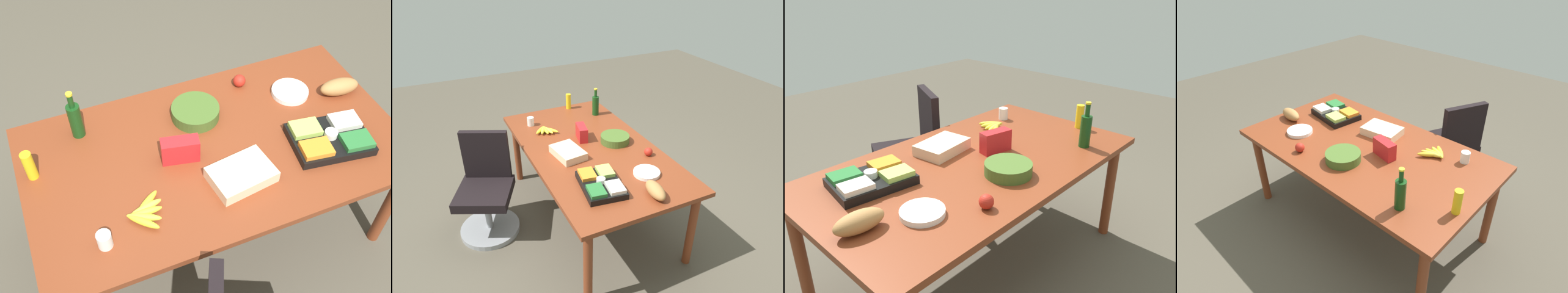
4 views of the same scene
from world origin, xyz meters
TOP-DOWN VIEW (x-y plane):
  - ground_plane at (0.00, 0.00)m, footprint 10.00×10.00m
  - conference_table at (0.00, 0.00)m, footprint 2.06×1.13m
  - office_chair at (-0.25, -0.96)m, footprint 0.64×0.64m
  - apple_red at (0.34, 0.41)m, footprint 0.08×0.08m
  - mustard_bottle at (-0.94, 0.17)m, footprint 0.06×0.06m
  - wine_bottle at (-0.66, 0.38)m, footprint 0.07×0.07m
  - paper_plate_stack at (0.59, 0.23)m, footprint 0.23×0.23m
  - salad_bowl at (-0.01, 0.26)m, footprint 0.30×0.30m
  - banana_bunch at (-0.48, -0.27)m, footprint 0.20×0.23m
  - paper_cup at (-0.70, -0.35)m, footprint 0.08×0.08m
  - veggie_tray at (0.59, -0.20)m, footprint 0.46×0.36m
  - sheet_cake at (0.04, -0.24)m, footprint 0.35×0.26m
  - chip_bag_red at (-0.20, -0.00)m, footprint 0.21×0.12m
  - bread_loaf at (0.86, 0.12)m, footprint 0.25×0.13m

SIDE VIEW (x-z plane):
  - ground_plane at x=0.00m, z-range 0.00..0.00m
  - office_chair at x=-0.25m, z-range -0.11..0.87m
  - conference_table at x=0.00m, z-range 0.32..1.11m
  - paper_plate_stack at x=0.59m, z-range 0.79..0.82m
  - banana_bunch at x=-0.48m, z-range 0.79..0.83m
  - sheet_cake at x=0.04m, z-range 0.79..0.86m
  - salad_bowl at x=-0.01m, z-range 0.79..0.86m
  - veggie_tray at x=0.59m, z-range 0.78..0.87m
  - apple_red at x=0.34m, z-range 0.79..0.86m
  - paper_cup at x=-0.70m, z-range 0.79..0.88m
  - bread_loaf at x=0.86m, z-range 0.79..0.89m
  - chip_bag_red at x=-0.20m, z-range 0.79..0.93m
  - mustard_bottle at x=-0.94m, z-range 0.79..0.96m
  - wine_bottle at x=-0.66m, z-range 0.75..1.06m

